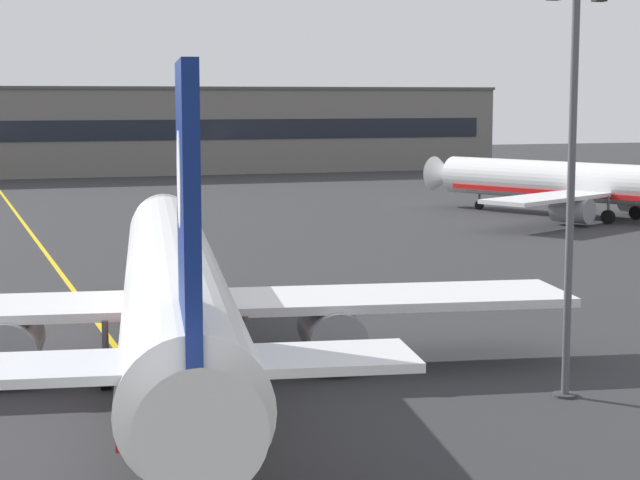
% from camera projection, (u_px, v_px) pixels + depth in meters
% --- Properties ---
extents(taxiway_centreline, '(4.84, 179.95, 0.01)m').
position_uv_depth(taxiway_centreline, '(81.00, 300.00, 58.96)').
color(taxiway_centreline, yellow).
rests_on(taxiway_centreline, ground).
extents(airliner_foreground, '(32.36, 41.40, 11.65)m').
position_uv_depth(airliner_foreground, '(174.00, 289.00, 42.79)').
color(airliner_foreground, white).
rests_on(airliner_foreground, ground).
extents(airliner_background, '(28.36, 35.41, 10.81)m').
position_uv_depth(airliner_background, '(606.00, 185.00, 96.89)').
color(airliner_background, white).
rests_on(airliner_background, ground).
extents(apron_lamp_post, '(2.24, 0.90, 14.58)m').
position_uv_depth(apron_lamp_post, '(571.00, 187.00, 38.98)').
color(apron_lamp_post, '#515156').
rests_on(apron_lamp_post, ground).
extents(safety_cone_by_nose_gear, '(0.44, 0.44, 0.55)m').
position_uv_depth(safety_cone_by_nose_gear, '(118.00, 298.00, 58.23)').
color(safety_cone_by_nose_gear, orange).
rests_on(safety_cone_by_nose_gear, ground).
extents(terminal_building, '(135.78, 12.40, 12.28)m').
position_uv_depth(terminal_building, '(28.00, 131.00, 151.31)').
color(terminal_building, slate).
rests_on(terminal_building, ground).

